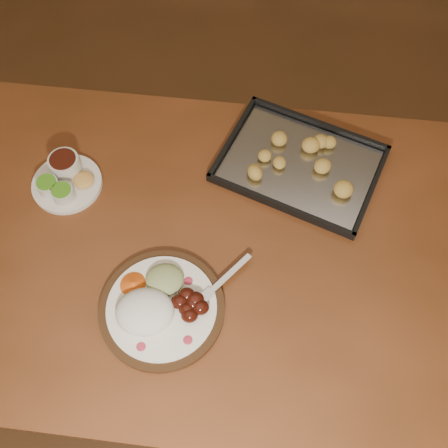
{
  "coord_description": "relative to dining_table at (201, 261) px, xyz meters",
  "views": [
    {
      "loc": [
        0.16,
        -0.46,
        1.83
      ],
      "look_at": [
        0.17,
        0.1,
        0.77
      ],
      "focal_mm": 40.0,
      "sensor_mm": 36.0,
      "label": 1
    }
  ],
  "objects": [
    {
      "name": "ground",
      "position": [
        -0.11,
        -0.06,
        -0.65
      ],
      "size": [
        4.0,
        4.0,
        0.0
      ],
      "primitive_type": "plane",
      "color": "brown",
      "rests_on": "ground"
    },
    {
      "name": "dinner_plate",
      "position": [
        -0.09,
        -0.16,
        0.12
      ],
      "size": [
        0.35,
        0.28,
        0.06
      ],
      "rotation": [
        0.0,
        0.0,
        0.28
      ],
      "color": "#321C0E",
      "rests_on": "dining_table"
    },
    {
      "name": "condiment_saucer",
      "position": [
        -0.34,
        0.18,
        0.12
      ],
      "size": [
        0.18,
        0.18,
        0.06
      ],
      "rotation": [
        0.0,
        0.0,
        -0.21
      ],
      "color": "silver",
      "rests_on": "dining_table"
    },
    {
      "name": "dining_table",
      "position": [
        0.0,
        0.0,
        0.0
      ],
      "size": [
        1.61,
        1.09,
        0.75
      ],
      "rotation": [
        0.0,
        0.0,
        -0.13
      ],
      "color": "brown",
      "rests_on": "ground"
    },
    {
      "name": "baking_tray",
      "position": [
        0.26,
        0.22,
        0.11
      ],
      "size": [
        0.49,
        0.44,
        0.04
      ],
      "rotation": [
        0.0,
        0.0,
        -0.47
      ],
      "color": "black",
      "rests_on": "dining_table"
    }
  ]
}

